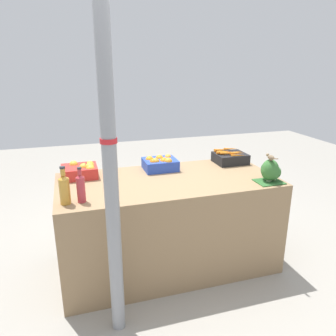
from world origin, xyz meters
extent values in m
plane|color=gray|center=(0.00, 0.00, 0.00)|extent=(10.00, 10.00, 0.00)
cube|color=#937551|center=(0.00, 0.00, 0.42)|extent=(1.86, 0.89, 0.83)
cylinder|color=gray|center=(-0.56, -0.64, 1.25)|extent=(0.09, 0.09, 2.49)
cylinder|color=red|center=(-0.56, -0.64, 1.35)|extent=(0.10, 0.10, 0.03)
cube|color=red|center=(-0.72, 0.28, 0.88)|extent=(0.30, 0.26, 0.10)
sphere|color=gold|center=(-0.63, 0.23, 0.93)|extent=(0.08, 0.08, 0.08)
sphere|color=gold|center=(-0.63, 0.31, 0.92)|extent=(0.08, 0.08, 0.08)
sphere|color=gold|center=(-0.68, 0.26, 0.92)|extent=(0.08, 0.08, 0.08)
sphere|color=red|center=(-0.65, 0.25, 0.92)|extent=(0.08, 0.08, 0.08)
sphere|color=gold|center=(-0.76, 0.35, 0.92)|extent=(0.07, 0.07, 0.07)
sphere|color=red|center=(-0.67, 0.31, 0.92)|extent=(0.07, 0.07, 0.07)
sphere|color=gold|center=(-0.63, 0.20, 0.92)|extent=(0.08, 0.08, 0.08)
cube|color=#2847B7|center=(0.01, 0.28, 0.88)|extent=(0.30, 0.26, 0.10)
sphere|color=orange|center=(-0.07, 0.22, 0.92)|extent=(0.07, 0.07, 0.07)
sphere|color=orange|center=(0.06, 0.19, 0.93)|extent=(0.07, 0.07, 0.07)
sphere|color=orange|center=(0.04, 0.24, 0.92)|extent=(0.08, 0.08, 0.08)
sphere|color=orange|center=(0.03, 0.23, 0.91)|extent=(0.08, 0.08, 0.08)
sphere|color=orange|center=(-0.08, 0.32, 0.92)|extent=(0.08, 0.08, 0.08)
sphere|color=orange|center=(0.02, 0.33, 0.92)|extent=(0.08, 0.08, 0.08)
sphere|color=orange|center=(-0.05, 0.25, 0.92)|extent=(0.07, 0.07, 0.07)
sphere|color=orange|center=(-0.05, 0.23, 0.92)|extent=(0.08, 0.08, 0.08)
sphere|color=orange|center=(0.11, 0.35, 0.92)|extent=(0.07, 0.07, 0.07)
cube|color=black|center=(0.73, 0.28, 0.88)|extent=(0.30, 0.26, 0.10)
cone|color=orange|center=(0.78, 0.37, 0.95)|extent=(0.15, 0.05, 0.02)
cone|color=orange|center=(0.79, 0.26, 0.94)|extent=(0.17, 0.07, 0.03)
cone|color=orange|center=(0.67, 0.31, 0.94)|extent=(0.13, 0.03, 0.03)
cone|color=orange|center=(0.70, 0.22, 0.95)|extent=(0.15, 0.07, 0.03)
cone|color=orange|center=(0.67, 0.27, 0.95)|extent=(0.14, 0.04, 0.02)
cone|color=orange|center=(0.68, 0.24, 0.94)|extent=(0.14, 0.05, 0.02)
cone|color=orange|center=(0.76, 0.19, 0.95)|extent=(0.14, 0.06, 0.03)
cone|color=orange|center=(0.69, 0.38, 0.94)|extent=(0.17, 0.03, 0.03)
cone|color=orange|center=(0.67, 0.30, 0.94)|extent=(0.16, 0.03, 0.03)
cone|color=orange|center=(0.76, 0.17, 0.93)|extent=(0.15, 0.05, 0.02)
cube|color=#2D602D|center=(0.79, -0.32, 0.84)|extent=(0.22, 0.18, 0.01)
ellipsoid|color=#387033|center=(0.78, -0.31, 0.93)|extent=(0.13, 0.13, 0.16)
cylinder|color=#B2C693|center=(0.78, -0.31, 0.85)|extent=(0.03, 0.03, 0.02)
ellipsoid|color=#387033|center=(0.79, -0.31, 0.94)|extent=(0.14, 0.14, 0.16)
cylinder|color=#B2C693|center=(0.79, -0.31, 0.85)|extent=(0.03, 0.03, 0.02)
ellipsoid|color=#2D602D|center=(0.80, -0.27, 0.93)|extent=(0.12, 0.12, 0.14)
cylinder|color=#B2C693|center=(0.80, -0.27, 0.85)|extent=(0.03, 0.03, 0.02)
ellipsoid|color=#387033|center=(0.84, -0.31, 0.91)|extent=(0.10, 0.10, 0.11)
cylinder|color=#B2C693|center=(0.84, -0.31, 0.85)|extent=(0.03, 0.03, 0.02)
ellipsoid|color=#387033|center=(0.80, -0.31, 0.91)|extent=(0.14, 0.14, 0.13)
cylinder|color=#B2C693|center=(0.80, -0.31, 0.85)|extent=(0.03, 0.03, 0.02)
cylinder|color=gold|center=(-0.84, -0.28, 0.92)|extent=(0.07, 0.07, 0.19)
cone|color=gold|center=(-0.84, -0.28, 1.03)|extent=(0.07, 0.07, 0.03)
cylinder|color=gold|center=(-0.84, -0.28, 1.07)|extent=(0.03, 0.03, 0.05)
cylinder|color=#2D2D33|center=(-0.84, -0.28, 1.10)|extent=(0.04, 0.04, 0.01)
cylinder|color=#B2333D|center=(-0.73, -0.28, 0.92)|extent=(0.06, 0.06, 0.19)
cone|color=#B2333D|center=(-0.73, -0.28, 1.03)|extent=(0.06, 0.06, 0.02)
cylinder|color=#B2333D|center=(-0.73, -0.28, 1.06)|extent=(0.03, 0.03, 0.04)
cylinder|color=#2D2D33|center=(-0.73, -0.28, 1.09)|extent=(0.03, 0.03, 0.01)
cube|color=#4C3D2D|center=(0.77, -0.34, 1.03)|extent=(0.02, 0.02, 0.01)
ellipsoid|color=#7A664C|center=(0.77, -0.34, 1.05)|extent=(0.04, 0.08, 0.04)
sphere|color=#897556|center=(0.76, -0.30, 1.07)|extent=(0.03, 0.03, 0.03)
cone|color=#4C3D28|center=(0.76, -0.28, 1.07)|extent=(0.01, 0.01, 0.01)
cube|color=#7A664C|center=(0.78, -0.39, 1.06)|extent=(0.02, 0.04, 0.01)
camera|label=1|loc=(-0.77, -2.53, 1.79)|focal=35.00mm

